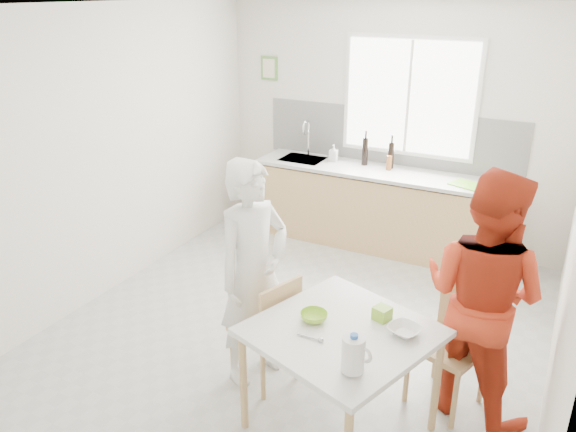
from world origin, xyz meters
name	(u,v)px	position (x,y,z in m)	size (l,w,h in m)	color
ground	(301,327)	(0.00, 0.00, 0.00)	(4.50, 4.50, 0.00)	#B7B7B2
room_shell	(303,148)	(0.00, 0.00, 1.64)	(4.50, 4.50, 4.50)	silver
window	(409,97)	(0.20, 2.23, 1.70)	(1.50, 0.06, 1.30)	white
backsplash	(389,137)	(0.00, 2.24, 1.23)	(3.00, 0.02, 0.65)	white
picture_frame	(269,68)	(-1.55, 2.23, 1.90)	(0.22, 0.03, 0.28)	#5C9543
kitchen_counter	(376,211)	(0.00, 1.95, 0.42)	(2.84, 0.64, 1.37)	tan
dining_table	(342,341)	(0.77, -0.99, 0.71)	(1.30, 1.30, 0.79)	white
chair_left	(270,327)	(0.12, -0.77, 0.49)	(0.52, 0.52, 0.89)	tan
chair_far	(455,335)	(1.37, -0.32, 0.54)	(0.57, 0.57, 0.97)	tan
person_white	(254,273)	(-0.05, -0.71, 0.87)	(0.63, 0.41, 1.73)	white
person_red	(482,297)	(1.51, -0.35, 0.90)	(0.87, 0.68, 1.79)	red
bowl_green	(314,317)	(0.56, -0.97, 0.82)	(0.18, 0.18, 0.06)	#98D631
bowl_white	(405,330)	(1.13, -0.85, 0.82)	(0.20, 0.20, 0.05)	white
milk_jug	(354,354)	(0.99, -1.36, 0.92)	(0.18, 0.13, 0.24)	white
green_box	(382,313)	(0.95, -0.76, 0.84)	(0.10, 0.10, 0.09)	#88C72D
spoon	(309,337)	(0.62, -1.17, 0.80)	(0.01, 0.01, 0.16)	#A5A5AA
cutting_board	(469,185)	(0.99, 1.86, 0.93)	(0.35, 0.25, 0.01)	#77CF2F
wine_bottle_a	(365,151)	(-0.21, 2.06, 1.08)	(0.07, 0.07, 0.32)	black
wine_bottle_b	(391,155)	(0.09, 2.07, 1.07)	(0.07, 0.07, 0.30)	black
jar_amber	(389,163)	(0.09, 2.00, 1.00)	(0.06, 0.06, 0.16)	brown
soap_bottle	(333,153)	(-0.59, 2.04, 1.02)	(0.09, 0.09, 0.20)	#999999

